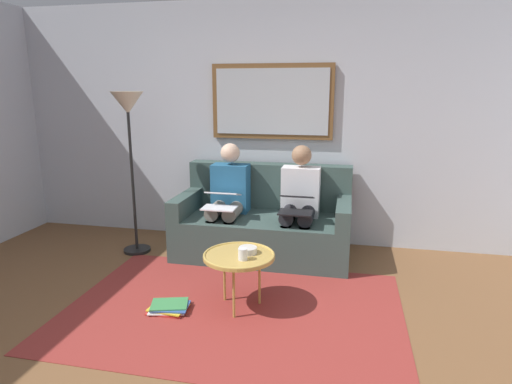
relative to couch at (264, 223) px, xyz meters
name	(u,v)px	position (x,y,z in m)	size (l,w,h in m)	color
wall_rear	(273,125)	(0.00, -0.48, 0.99)	(6.00, 0.12, 2.60)	#B7BCC6
area_rug	(233,309)	(0.00, 1.27, -0.31)	(2.60, 1.80, 0.01)	maroon
couch	(264,223)	(0.00, 0.00, 0.00)	(1.75, 0.90, 0.90)	#384C47
framed_mirror	(272,102)	(0.00, -0.39, 1.24)	(1.31, 0.05, 0.79)	brown
coffee_table	(239,257)	(-0.04, 1.22, 0.11)	(0.56, 0.56, 0.45)	tan
cup	(243,254)	(-0.09, 1.31, 0.17)	(0.07, 0.07, 0.09)	silver
bowl	(248,250)	(-0.10, 1.17, 0.15)	(0.14, 0.14, 0.05)	beige
person_left	(299,200)	(-0.37, 0.07, 0.30)	(0.38, 0.58, 1.14)	silver
laptop_black	(297,204)	(-0.37, 0.31, 0.32)	(0.31, 0.36, 0.16)	black
person_right	(228,196)	(0.37, 0.07, 0.30)	(0.38, 0.58, 1.14)	#235B84
laptop_white	(221,200)	(0.37, 0.31, 0.31)	(0.32, 0.35, 0.15)	white
magazine_stack	(169,307)	(0.49, 1.39, -0.28)	(0.33, 0.28, 0.05)	red
standing_lamp	(129,121)	(1.33, 0.27, 1.06)	(0.32, 0.32, 1.66)	black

